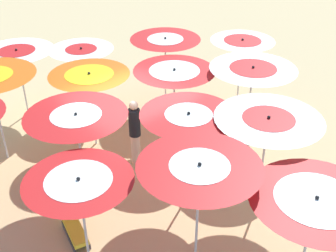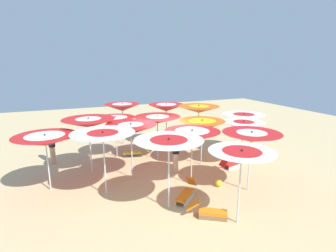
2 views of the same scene
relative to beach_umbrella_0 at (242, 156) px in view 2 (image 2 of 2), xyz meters
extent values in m
cube|color=#D1B57F|center=(4.64, 0.44, -2.18)|extent=(37.98, 37.98, 0.04)
cylinder|color=silver|center=(0.00, 0.00, -1.08)|extent=(0.05, 0.05, 2.15)
cone|color=white|center=(0.00, 0.00, -0.01)|extent=(1.93, 1.93, 0.30)
cone|color=red|center=(0.00, 0.00, 0.06)|extent=(1.12, 1.12, 0.17)
sphere|color=black|center=(0.00, 0.00, 0.17)|extent=(0.07, 0.07, 0.07)
cylinder|color=silver|center=(1.61, -1.67, -1.10)|extent=(0.05, 0.05, 2.11)
cone|color=red|center=(1.61, -1.67, -0.05)|extent=(2.15, 2.15, 0.35)
cone|color=white|center=(1.61, -1.67, 0.04)|extent=(1.10, 1.10, 0.18)
sphere|color=black|center=(1.61, -1.67, 0.15)|extent=(0.07, 0.07, 0.07)
cylinder|color=silver|center=(3.77, -2.99, -1.20)|extent=(0.05, 0.05, 1.92)
cone|color=white|center=(3.77, -2.99, -0.24)|extent=(1.93, 1.93, 0.42)
cone|color=red|center=(3.77, -2.99, -0.12)|extent=(0.93, 0.93, 0.20)
sphere|color=black|center=(3.77, -2.99, 0.00)|extent=(0.07, 0.07, 0.07)
cylinder|color=silver|center=(5.25, -4.15, -1.17)|extent=(0.05, 0.05, 1.97)
cone|color=white|center=(5.25, -4.15, -0.19)|extent=(2.19, 2.19, 0.32)
cone|color=red|center=(5.25, -4.15, -0.10)|extent=(1.09, 1.09, 0.16)
sphere|color=black|center=(5.25, -4.15, 0.00)|extent=(0.07, 0.07, 0.07)
cylinder|color=silver|center=(1.54, 1.63, -1.05)|extent=(0.05, 0.05, 2.22)
cone|color=white|center=(1.54, 1.63, 0.06)|extent=(2.23, 2.23, 0.37)
cone|color=red|center=(1.54, 1.63, 0.15)|extent=(1.20, 1.20, 0.20)
sphere|color=black|center=(1.54, 1.63, 0.27)|extent=(0.07, 0.07, 0.07)
cylinder|color=silver|center=(2.87, 0.12, -1.15)|extent=(0.05, 0.05, 2.01)
cone|color=red|center=(2.87, 0.12, -0.14)|extent=(2.17, 2.17, 0.42)
cone|color=white|center=(2.87, 0.12, -0.06)|extent=(1.33, 1.33, 0.26)
sphere|color=black|center=(2.87, 0.12, 0.10)|extent=(0.07, 0.07, 0.07)
cylinder|color=silver|center=(4.58, -1.29, -1.19)|extent=(0.05, 0.05, 1.93)
cone|color=orange|center=(4.58, -1.29, -0.22)|extent=(2.13, 2.13, 0.44)
cone|color=yellow|center=(4.58, -1.29, -0.13)|extent=(1.28, 1.28, 0.27)
sphere|color=black|center=(4.58, -1.29, 0.03)|extent=(0.07, 0.07, 0.07)
cylinder|color=silver|center=(6.77, -2.30, -1.03)|extent=(0.05, 0.05, 2.26)
cone|color=orange|center=(6.77, -2.30, 0.10)|extent=(2.26, 2.26, 0.38)
cone|color=yellow|center=(6.77, -2.30, 0.20)|extent=(1.15, 1.15, 0.19)
sphere|color=black|center=(6.77, -2.30, 0.32)|extent=(0.07, 0.07, 0.07)
cylinder|color=silver|center=(3.26, 3.43, -1.05)|extent=(0.05, 0.05, 2.21)
cone|color=white|center=(3.26, 3.43, 0.05)|extent=(2.27, 2.27, 0.36)
cone|color=red|center=(3.26, 3.43, 0.15)|extent=(1.09, 1.09, 0.17)
sphere|color=black|center=(3.26, 3.43, 0.26)|extent=(0.07, 0.07, 0.07)
cylinder|color=silver|center=(4.31, 2.16, -1.09)|extent=(0.05, 0.05, 2.14)
cone|color=red|center=(4.31, 2.16, -0.02)|extent=(2.09, 2.09, 0.40)
cone|color=white|center=(4.31, 2.16, 0.09)|extent=(1.02, 1.02, 0.20)
sphere|color=black|center=(4.31, 2.16, 0.21)|extent=(0.07, 0.07, 0.07)
cylinder|color=silver|center=(6.00, 0.41, -1.14)|extent=(0.05, 0.05, 2.05)
cone|color=red|center=(6.00, 0.41, -0.11)|extent=(2.27, 2.27, 0.34)
cone|color=white|center=(6.00, 0.41, -0.02)|extent=(1.12, 1.12, 0.17)
sphere|color=black|center=(6.00, 0.41, 0.09)|extent=(0.07, 0.07, 0.07)
cylinder|color=silver|center=(8.07, -0.88, -1.04)|extent=(0.05, 0.05, 2.23)
cone|color=red|center=(8.07, -0.88, 0.07)|extent=(2.04, 2.04, 0.41)
cone|color=white|center=(8.07, -0.88, 0.17)|extent=(1.15, 1.15, 0.23)
sphere|color=black|center=(8.07, -0.88, 0.31)|extent=(0.07, 0.07, 0.07)
cylinder|color=silver|center=(4.46, 5.35, -1.17)|extent=(0.05, 0.05, 1.98)
cone|color=red|center=(4.46, 5.35, -0.18)|extent=(2.27, 2.27, 0.39)
cone|color=white|center=(4.46, 5.35, -0.10)|extent=(1.41, 1.41, 0.24)
sphere|color=black|center=(4.46, 5.35, 0.04)|extent=(0.07, 0.07, 0.07)
cylinder|color=silver|center=(5.53, 3.68, -1.03)|extent=(0.05, 0.05, 2.26)
cone|color=red|center=(5.53, 3.68, 0.11)|extent=(2.21, 2.21, 0.38)
cone|color=white|center=(5.53, 3.68, 0.21)|extent=(1.07, 1.07, 0.18)
sphere|color=black|center=(5.53, 3.68, 0.33)|extent=(0.07, 0.07, 0.07)
cylinder|color=silver|center=(7.09, 2.26, -1.21)|extent=(0.05, 0.05, 1.90)
cone|color=red|center=(7.09, 2.26, -0.25)|extent=(1.99, 1.99, 0.42)
cone|color=white|center=(7.09, 2.26, -0.17)|extent=(1.21, 1.21, 0.25)
sphere|color=black|center=(7.09, 2.26, -0.01)|extent=(0.07, 0.07, 0.07)
cylinder|color=silver|center=(9.28, 1.40, -1.05)|extent=(0.05, 0.05, 2.21)
cone|color=red|center=(9.28, 1.40, 0.05)|extent=(2.05, 2.05, 0.41)
cone|color=white|center=(9.28, 1.40, 0.15)|extent=(1.16, 1.16, 0.23)
sphere|color=black|center=(9.28, 1.40, 0.29)|extent=(0.07, 0.07, 0.07)
cube|color=silver|center=(3.86, -2.41, -2.09)|extent=(0.25, 0.81, 0.14)
cube|color=silver|center=(3.55, -2.49, -2.09)|extent=(0.25, 0.81, 0.14)
cube|color=red|center=(3.70, -2.45, -1.97)|extent=(0.52, 0.88, 0.10)
cube|color=red|center=(3.56, -1.89, -1.77)|extent=(0.40, 0.43, 0.34)
cube|color=olive|center=(0.64, 0.46, -2.09)|extent=(0.49, 0.77, 0.14)
cube|color=olive|center=(0.36, 0.64, -2.09)|extent=(0.49, 0.77, 0.14)
cube|color=orange|center=(0.50, 0.55, -1.97)|extent=(0.74, 0.92, 0.10)
cube|color=orange|center=(0.83, 1.09, -1.77)|extent=(0.50, 0.52, 0.34)
cube|color=#333338|center=(6.78, 1.51, -2.09)|extent=(0.26, 0.92, 0.14)
cube|color=#333338|center=(7.08, 1.44, -2.09)|extent=(0.26, 0.92, 0.14)
cube|color=yellow|center=(6.93, 1.48, -1.97)|extent=(0.53, 0.99, 0.10)
cube|color=yellow|center=(6.77, 0.83, -1.74)|extent=(0.41, 0.49, 0.40)
cube|color=silver|center=(1.70, 0.79, -2.09)|extent=(0.71, 0.74, 0.14)
cube|color=silver|center=(1.93, 1.01, -2.09)|extent=(0.71, 0.74, 0.14)
cube|color=orange|center=(1.82, 0.90, -1.97)|extent=(0.92, 0.94, 0.10)
cube|color=orange|center=(2.27, 0.42, -1.71)|extent=(0.50, 0.50, 0.45)
cylinder|color=#D8A87F|center=(7.41, 5.29, -1.74)|extent=(0.24, 0.24, 0.84)
cylinder|color=black|center=(7.41, 5.29, -0.95)|extent=(0.30, 0.30, 0.74)
sphere|color=#D8A87F|center=(7.41, 5.29, -0.46)|extent=(0.23, 0.23, 0.23)
cylinder|color=beige|center=(4.28, 0.18, -1.73)|extent=(0.24, 0.24, 0.86)
cylinder|color=black|center=(4.28, 0.18, -0.93)|extent=(0.30, 0.30, 0.75)
sphere|color=beige|center=(4.28, 0.18, -0.43)|extent=(0.23, 0.23, 0.23)
sphere|color=yellow|center=(2.29, -0.80, -2.01)|extent=(0.29, 0.29, 0.29)
camera|label=1|loc=(9.90, 7.79, 4.77)|focal=46.51mm
camera|label=2|loc=(-5.81, 4.64, 2.61)|focal=28.08mm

